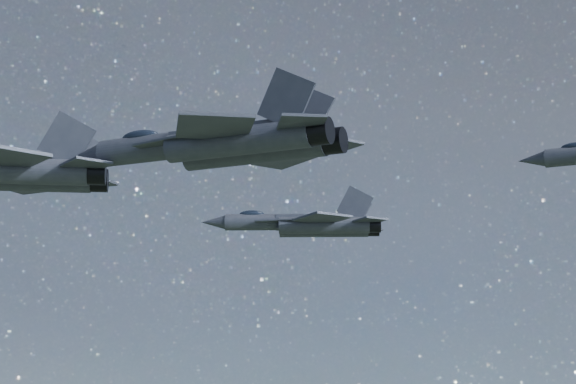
{
  "coord_description": "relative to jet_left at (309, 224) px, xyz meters",
  "views": [
    {
      "loc": [
        -1.0,
        -69.36,
        137.7
      ],
      "look_at": [
        0.03,
        -0.78,
        152.79
      ],
      "focal_mm": 60.0,
      "sensor_mm": 36.0,
      "label": 1
    }
  ],
  "objects": [
    {
      "name": "jet_left",
      "position": [
        0.0,
        0.0,
        0.0
      ],
      "size": [
        17.09,
        12.13,
        4.34
      ],
      "rotation": [
        0.0,
        0.0,
        -0.04
      ],
      "color": "#30333C"
    },
    {
      "name": "jet_right",
      "position": [
        -6.35,
        -28.89,
        -0.25
      ],
      "size": [
        19.56,
        12.82,
        5.04
      ],
      "rotation": [
        0.0,
        0.0,
        -0.43
      ],
      "color": "#30333C"
    }
  ]
}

